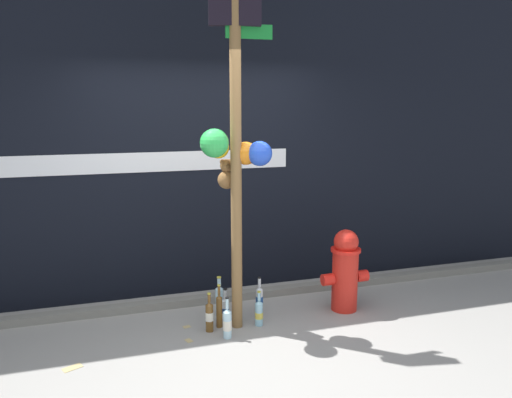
{
  "coord_description": "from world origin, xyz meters",
  "views": [
    {
      "loc": [
        -0.97,
        -3.74,
        2.06
      ],
      "look_at": [
        0.33,
        0.5,
        1.2
      ],
      "focal_mm": 35.12,
      "sensor_mm": 36.0,
      "label": 1
    }
  ],
  "objects_px": {
    "bottle_5": "(228,323)",
    "bottle_7": "(219,299)",
    "memorial_post": "(234,137)",
    "bottle_6": "(225,307)",
    "bottle_4": "(259,313)",
    "bottle_2": "(209,316)",
    "bottle_0": "(238,304)",
    "bottle_1": "(259,300)",
    "bottle_3": "(219,310)",
    "fire_hydrant": "(345,270)"
  },
  "relations": [
    {
      "from": "memorial_post",
      "to": "fire_hydrant",
      "type": "distance_m",
      "value": 1.77
    },
    {
      "from": "bottle_4",
      "to": "bottle_6",
      "type": "height_order",
      "value": "bottle_4"
    },
    {
      "from": "bottle_3",
      "to": "bottle_7",
      "type": "relative_size",
      "value": 1.06
    },
    {
      "from": "bottle_1",
      "to": "bottle_7",
      "type": "bearing_deg",
      "value": 160.43
    },
    {
      "from": "bottle_0",
      "to": "bottle_3",
      "type": "distance_m",
      "value": 0.23
    },
    {
      "from": "bottle_6",
      "to": "bottle_7",
      "type": "bearing_deg",
      "value": 107.91
    },
    {
      "from": "bottle_3",
      "to": "bottle_4",
      "type": "xyz_separation_m",
      "value": [
        0.37,
        -0.07,
        -0.04
      ]
    },
    {
      "from": "bottle_0",
      "to": "bottle_1",
      "type": "distance_m",
      "value": 0.23
    },
    {
      "from": "bottle_3",
      "to": "bottle_1",
      "type": "bearing_deg",
      "value": 17.29
    },
    {
      "from": "bottle_6",
      "to": "bottle_7",
      "type": "height_order",
      "value": "bottle_7"
    },
    {
      "from": "bottle_0",
      "to": "bottle_5",
      "type": "xyz_separation_m",
      "value": [
        -0.19,
        -0.32,
        -0.03
      ]
    },
    {
      "from": "bottle_6",
      "to": "bottle_4",
      "type": "bearing_deg",
      "value": -40.8
    },
    {
      "from": "fire_hydrant",
      "to": "bottle_0",
      "type": "xyz_separation_m",
      "value": [
        -1.09,
        0.06,
        -0.25
      ]
    },
    {
      "from": "bottle_7",
      "to": "bottle_1",
      "type": "bearing_deg",
      "value": -19.57
    },
    {
      "from": "bottle_0",
      "to": "bottle_3",
      "type": "relative_size",
      "value": 0.92
    },
    {
      "from": "bottle_0",
      "to": "bottle_5",
      "type": "distance_m",
      "value": 0.37
    },
    {
      "from": "bottle_4",
      "to": "bottle_7",
      "type": "distance_m",
      "value": 0.46
    },
    {
      "from": "bottle_1",
      "to": "bottle_3",
      "type": "bearing_deg",
      "value": -162.71
    },
    {
      "from": "bottle_4",
      "to": "bottle_6",
      "type": "relative_size",
      "value": 1.09
    },
    {
      "from": "memorial_post",
      "to": "bottle_6",
      "type": "distance_m",
      "value": 1.66
    },
    {
      "from": "fire_hydrant",
      "to": "bottle_0",
      "type": "height_order",
      "value": "fire_hydrant"
    },
    {
      "from": "fire_hydrant",
      "to": "bottle_1",
      "type": "xyz_separation_m",
      "value": [
        -0.87,
        0.1,
        -0.26
      ]
    },
    {
      "from": "memorial_post",
      "to": "bottle_1",
      "type": "xyz_separation_m",
      "value": [
        0.28,
        0.16,
        -1.61
      ]
    },
    {
      "from": "memorial_post",
      "to": "bottle_0",
      "type": "relative_size",
      "value": 7.95
    },
    {
      "from": "memorial_post",
      "to": "bottle_4",
      "type": "relative_size",
      "value": 9.05
    },
    {
      "from": "bottle_2",
      "to": "bottle_6",
      "type": "relative_size",
      "value": 1.2
    },
    {
      "from": "bottle_2",
      "to": "bottle_7",
      "type": "relative_size",
      "value": 0.94
    },
    {
      "from": "bottle_0",
      "to": "bottle_2",
      "type": "bearing_deg",
      "value": -154.49
    },
    {
      "from": "fire_hydrant",
      "to": "bottle_3",
      "type": "xyz_separation_m",
      "value": [
        -1.3,
        -0.03,
        -0.25
      ]
    },
    {
      "from": "bottle_3",
      "to": "bottle_4",
      "type": "distance_m",
      "value": 0.37
    },
    {
      "from": "bottle_4",
      "to": "memorial_post",
      "type": "bearing_deg",
      "value": 168.16
    },
    {
      "from": "fire_hydrant",
      "to": "bottle_3",
      "type": "bearing_deg",
      "value": -178.67
    },
    {
      "from": "bottle_3",
      "to": "bottle_5",
      "type": "xyz_separation_m",
      "value": [
        0.02,
        -0.23,
        -0.03
      ]
    },
    {
      "from": "bottle_0",
      "to": "bottle_7",
      "type": "height_order",
      "value": "bottle_7"
    },
    {
      "from": "bottle_2",
      "to": "bottle_3",
      "type": "relative_size",
      "value": 0.89
    },
    {
      "from": "bottle_1",
      "to": "bottle_3",
      "type": "xyz_separation_m",
      "value": [
        -0.43,
        -0.14,
        0.01
      ]
    },
    {
      "from": "bottle_0",
      "to": "bottle_1",
      "type": "height_order",
      "value": "bottle_1"
    },
    {
      "from": "bottle_2",
      "to": "bottle_1",
      "type": "bearing_deg",
      "value": 19.71
    },
    {
      "from": "bottle_5",
      "to": "bottle_1",
      "type": "bearing_deg",
      "value": 41.82
    },
    {
      "from": "bottle_7",
      "to": "bottle_5",
      "type": "bearing_deg",
      "value": -94.61
    },
    {
      "from": "fire_hydrant",
      "to": "bottle_7",
      "type": "distance_m",
      "value": 1.28
    },
    {
      "from": "bottle_0",
      "to": "bottle_4",
      "type": "height_order",
      "value": "bottle_0"
    },
    {
      "from": "memorial_post",
      "to": "bottle_0",
      "type": "distance_m",
      "value": 1.6
    },
    {
      "from": "bottle_0",
      "to": "bottle_5",
      "type": "bearing_deg",
      "value": -119.73
    },
    {
      "from": "memorial_post",
      "to": "bottle_5",
      "type": "height_order",
      "value": "memorial_post"
    },
    {
      "from": "bottle_5",
      "to": "bottle_7",
      "type": "distance_m",
      "value": 0.5
    },
    {
      "from": "bottle_0",
      "to": "bottle_3",
      "type": "bearing_deg",
      "value": -156.29
    },
    {
      "from": "bottle_1",
      "to": "bottle_7",
      "type": "xyz_separation_m",
      "value": [
        -0.37,
        0.13,
        0.01
      ]
    },
    {
      "from": "bottle_6",
      "to": "fire_hydrant",
      "type": "bearing_deg",
      "value": -6.12
    },
    {
      "from": "bottle_6",
      "to": "bottle_2",
      "type": "bearing_deg",
      "value": -132.99
    }
  ]
}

